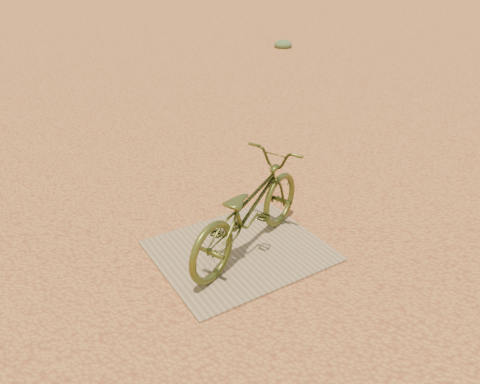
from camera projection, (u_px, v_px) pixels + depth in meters
ground at (243, 241)px, 4.46m from camera, size 120.00×120.00×0.00m
plywood_board at (240, 251)px, 4.30m from camera, size 1.49×1.25×0.02m
bicycle at (248, 209)px, 4.11m from camera, size 1.72×1.17×0.86m
kale_b at (283, 47)px, 12.72m from camera, size 0.48×0.48×0.27m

